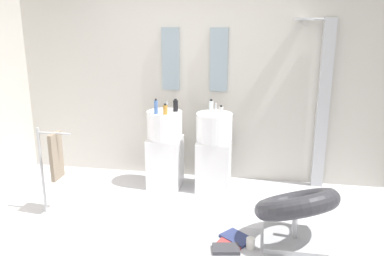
{
  "coord_description": "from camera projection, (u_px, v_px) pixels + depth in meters",
  "views": [
    {
      "loc": [
        0.84,
        -3.36,
        2.05
      ],
      "look_at": [
        0.15,
        0.55,
        0.95
      ],
      "focal_mm": 37.53,
      "sensor_mm": 36.0,
      "label": 1
    }
  ],
  "objects": [
    {
      "name": "vanity_mirror_left",
      "position": [
        171.0,
        59.0,
        5.01
      ],
      "size": [
        0.22,
        0.03,
        0.77
      ],
      "primitive_type": "cube",
      "color": "#8C9EA8"
    },
    {
      "name": "magazine_navy",
      "position": [
        237.0,
        238.0,
        3.81
      ],
      "size": [
        0.35,
        0.33,
        0.03
      ],
      "primitive_type": "cube",
      "rotation": [
        0.0,
        0.0,
        -0.67
      ],
      "color": "navy",
      "rests_on": "area_rug"
    },
    {
      "name": "soap_bottle_blue",
      "position": [
        156.0,
        107.0,
        4.67
      ],
      "size": [
        0.05,
        0.05,
        0.18
      ],
      "color": "#4C72B7",
      "rests_on": "pedestal_sink_left"
    },
    {
      "name": "pedestal_sink_left",
      "position": [
        165.0,
        148.0,
        4.94
      ],
      "size": [
        0.43,
        0.43,
        1.06
      ],
      "color": "white",
      "rests_on": "ground_plane"
    },
    {
      "name": "magazine_charcoal",
      "position": [
        226.0,
        249.0,
        3.63
      ],
      "size": [
        0.27,
        0.2,
        0.03
      ],
      "primitive_type": "cube",
      "rotation": [
        0.0,
        0.0,
        0.18
      ],
      "color": "#38383D",
      "rests_on": "area_rug"
    },
    {
      "name": "soap_bottle_clear",
      "position": [
        211.0,
        106.0,
        4.8
      ],
      "size": [
        0.05,
        0.05,
        0.15
      ],
      "color": "silver",
      "rests_on": "pedestal_sink_right"
    },
    {
      "name": "rear_partition",
      "position": [
        195.0,
        78.0,
        5.1
      ],
      "size": [
        4.8,
        0.1,
        2.6
      ],
      "primitive_type": "cube",
      "color": "beige",
      "rests_on": "ground_plane"
    },
    {
      "name": "soap_bottle_black",
      "position": [
        176.0,
        106.0,
        4.81
      ],
      "size": [
        0.06,
        0.06,
        0.15
      ],
      "color": "black",
      "rests_on": "pedestal_sink_left"
    },
    {
      "name": "area_rug",
      "position": [
        224.0,
        248.0,
        3.67
      ],
      "size": [
        1.05,
        0.82,
        0.01
      ],
      "primitive_type": "cube",
      "color": "#B2B2B7",
      "rests_on": "ground_plane"
    },
    {
      "name": "vanity_mirror_right",
      "position": [
        219.0,
        60.0,
        4.91
      ],
      "size": [
        0.22,
        0.03,
        0.77
      ],
      "primitive_type": "cube",
      "color": "#8C9EA8"
    },
    {
      "name": "pedestal_sink_right",
      "position": [
        214.0,
        151.0,
        4.84
      ],
      "size": [
        0.43,
        0.43,
        1.06
      ],
      "color": "white",
      "rests_on": "ground_plane"
    },
    {
      "name": "towel_rack",
      "position": [
        54.0,
        158.0,
        4.19
      ],
      "size": [
        0.37,
        0.22,
        0.95
      ],
      "color": "#B7BABF",
      "rests_on": "ground_plane"
    },
    {
      "name": "ground_plane",
      "position": [
        167.0,
        239.0,
        3.88
      ],
      "size": [
        4.8,
        3.6,
        0.04
      ],
      "primitive_type": "cube",
      "color": "silver"
    },
    {
      "name": "shower_column",
      "position": [
        322.0,
        101.0,
        4.78
      ],
      "size": [
        0.49,
        0.24,
        2.05
      ],
      "color": "#B7BABF",
      "rests_on": "ground_plane"
    },
    {
      "name": "soap_bottle_amber",
      "position": [
        165.0,
        109.0,
        4.66
      ],
      "size": [
        0.05,
        0.05,
        0.13
      ],
      "color": "#C68C38",
      "rests_on": "pedestal_sink_left"
    },
    {
      "name": "magazine_red",
      "position": [
        231.0,
        244.0,
        3.72
      ],
      "size": [
        0.29,
        0.27,
        0.02
      ],
      "primitive_type": "cube",
      "rotation": [
        0.0,
        0.0,
        -0.4
      ],
      "color": "#B73838",
      "rests_on": "area_rug"
    },
    {
      "name": "coffee_mug",
      "position": [
        251.0,
        243.0,
        3.65
      ],
      "size": [
        0.08,
        0.08,
        0.1
      ],
      "primitive_type": "cylinder",
      "color": "white",
      "rests_on": "area_rug"
    },
    {
      "name": "soap_bottle_white",
      "position": [
        221.0,
        111.0,
        4.6
      ],
      "size": [
        0.05,
        0.05,
        0.12
      ],
      "color": "white",
      "rests_on": "pedestal_sink_right"
    },
    {
      "name": "lounge_chair",
      "position": [
        296.0,
        209.0,
        3.68
      ],
      "size": [
        1.1,
        1.1,
        0.65
      ],
      "color": "#B7BABF",
      "rests_on": "ground_plane"
    }
  ]
}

